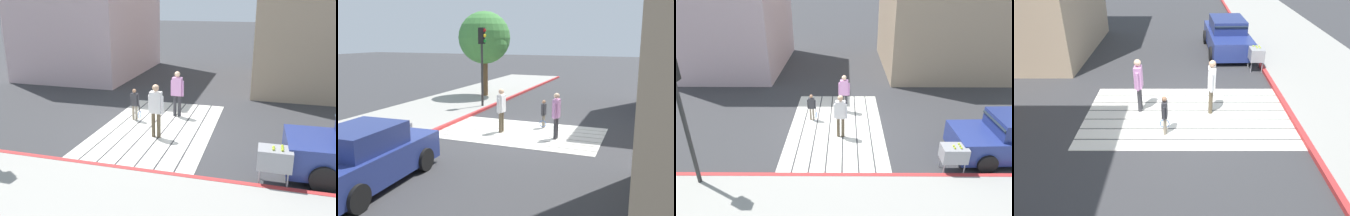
# 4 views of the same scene
# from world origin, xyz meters

# --- Properties ---
(ground_plane) EXTENTS (120.00, 120.00, 0.00)m
(ground_plane) POSITION_xyz_m (0.00, 0.00, 0.00)
(ground_plane) COLOR #38383A
(crosswalk_stripes) EXTENTS (6.40, 3.80, 0.01)m
(crosswalk_stripes) POSITION_xyz_m (0.00, -0.00, 0.01)
(crosswalk_stripes) COLOR silver
(crosswalk_stripes) RESTS_ON ground
(curb_painted) EXTENTS (0.16, 40.00, 0.13)m
(curb_painted) POSITION_xyz_m (-3.25, 0.00, 0.07)
(curb_painted) COLOR #BC3333
(curb_painted) RESTS_ON ground
(traffic_light_corner) EXTENTS (0.39, 0.28, 4.24)m
(traffic_light_corner) POSITION_xyz_m (-3.58, 4.06, 3.04)
(traffic_light_corner) COLOR #2D2D2D
(traffic_light_corner) RESTS_ON ground
(tennis_ball_cart) EXTENTS (0.56, 0.80, 1.02)m
(tennis_ball_cart) POSITION_xyz_m (-2.90, -3.83, 0.70)
(tennis_ball_cart) COLOR #99999E
(tennis_ball_cart) RESTS_ON ground
(pedestrian_adult_lead) EXTENTS (0.25, 0.51, 1.76)m
(pedestrian_adult_lead) POSITION_xyz_m (-0.74, -0.19, 1.02)
(pedestrian_adult_lead) COLOR brown
(pedestrian_adult_lead) RESTS_ON ground
(pedestrian_adult_trailing) EXTENTS (0.24, 0.51, 1.74)m
(pedestrian_adult_trailing) POSITION_xyz_m (1.52, -0.32, 1.01)
(pedestrian_adult_trailing) COLOR #333338
(pedestrian_adult_trailing) RESTS_ON ground
(pedestrian_child_with_racket) EXTENTS (0.28, 0.38, 1.19)m
(pedestrian_child_with_racket) POSITION_xyz_m (0.65, 1.05, 0.66)
(pedestrian_child_with_racket) COLOR gray
(pedestrian_child_with_racket) RESTS_ON ground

